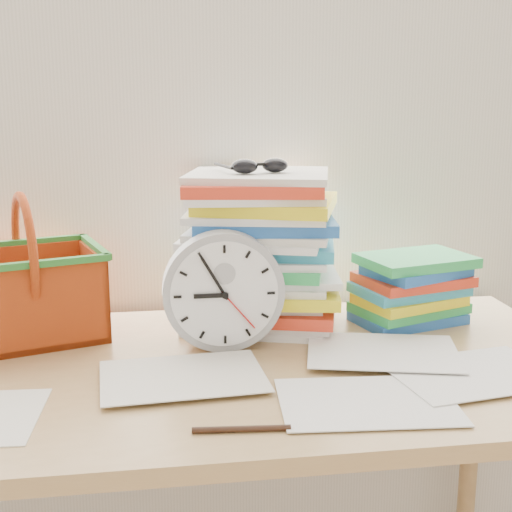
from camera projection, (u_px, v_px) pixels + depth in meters
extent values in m
cube|color=silver|center=(197.00, 37.00, 1.54)|extent=(4.00, 0.04, 2.70)
cube|color=white|center=(198.00, 61.00, 1.54)|extent=(2.40, 0.01, 2.50)
cube|color=tan|center=(218.00, 373.00, 1.30)|extent=(1.40, 0.70, 0.03)
cylinder|color=tan|center=(470.00, 454.00, 1.76)|extent=(0.04, 0.04, 0.72)
cylinder|color=#A4A5A9|center=(223.00, 291.00, 1.35)|extent=(0.23, 0.05, 0.23)
cylinder|color=black|center=(241.00, 429.00, 1.04)|extent=(0.14, 0.02, 0.01)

